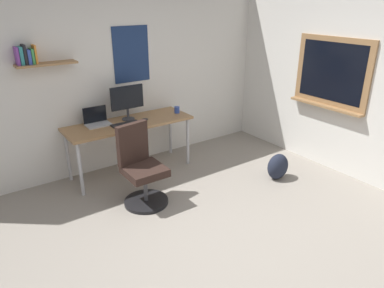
% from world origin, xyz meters
% --- Properties ---
extents(ground_plane, '(5.20, 5.20, 0.00)m').
position_xyz_m(ground_plane, '(0.00, 0.00, 0.00)').
color(ground_plane, gray).
rests_on(ground_plane, ground).
extents(wall_back, '(5.00, 0.30, 2.60)m').
position_xyz_m(wall_back, '(-0.01, 2.45, 1.30)').
color(wall_back, silver).
rests_on(wall_back, ground).
extents(desk, '(1.69, 0.60, 0.73)m').
position_xyz_m(desk, '(0.04, 2.07, 0.66)').
color(desk, '#997047').
rests_on(desk, ground).
extents(office_chair, '(0.52, 0.53, 0.95)m').
position_xyz_m(office_chair, '(-0.21, 1.28, 0.41)').
color(office_chair, black).
rests_on(office_chair, ground).
extents(laptop, '(0.31, 0.21, 0.23)m').
position_xyz_m(laptop, '(-0.34, 2.22, 0.78)').
color(laptop, '#ADAFB5').
rests_on(laptop, desk).
extents(monitor_primary, '(0.46, 0.17, 0.46)m').
position_xyz_m(monitor_primary, '(0.08, 2.17, 1.00)').
color(monitor_primary, '#38383D').
rests_on(monitor_primary, desk).
extents(keyboard, '(0.37, 0.13, 0.02)m').
position_xyz_m(keyboard, '(-0.05, 2.00, 0.74)').
color(keyboard, black).
rests_on(keyboard, desk).
extents(computer_mouse, '(0.10, 0.06, 0.03)m').
position_xyz_m(computer_mouse, '(0.23, 2.00, 0.75)').
color(computer_mouse, '#262628').
rests_on(computer_mouse, desk).
extents(coffee_mug, '(0.08, 0.08, 0.09)m').
position_xyz_m(coffee_mug, '(0.78, 2.05, 0.78)').
color(coffee_mug, '#334CA5').
rests_on(coffee_mug, desk).
extents(backpack, '(0.32, 0.22, 0.35)m').
position_xyz_m(backpack, '(1.54, 0.76, 0.18)').
color(backpack, '#1E2333').
rests_on(backpack, ground).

